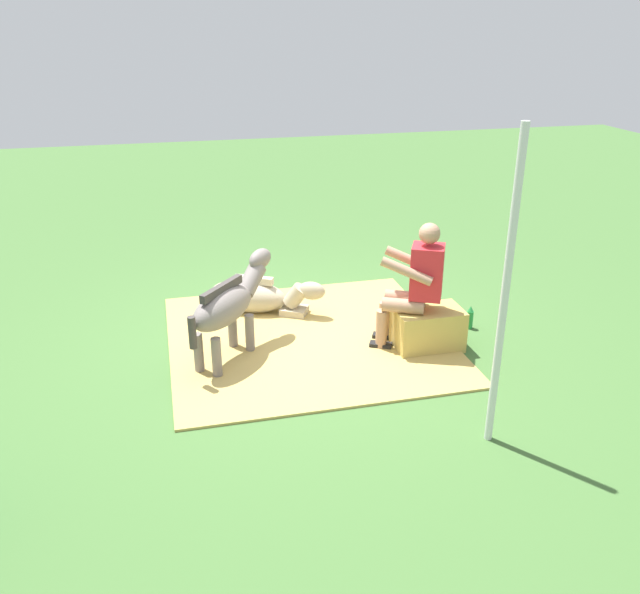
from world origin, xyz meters
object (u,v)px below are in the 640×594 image
object	(u,v)px
pony_standing	(228,305)
pony_lying	(256,296)
hay_bale	(428,329)
tent_pole_left	(505,296)
person_seated	(415,282)
soda_bottle	(470,318)

from	to	relation	value
pony_standing	pony_lying	distance (m)	1.15
hay_bale	tent_pole_left	world-z (taller)	tent_pole_left
tent_pole_left	person_seated	bearing A→B (deg)	-88.96
hay_bale	person_seated	world-z (taller)	person_seated
soda_bottle	tent_pole_left	xyz separation A→B (m)	(0.73, 1.87, 1.09)
pony_lying	soda_bottle	distance (m)	2.33
pony_standing	soda_bottle	size ratio (longest dim) A/B	4.39
hay_bale	soda_bottle	size ratio (longest dim) A/B	2.60
hay_bale	pony_standing	size ratio (longest dim) A/B	0.59
pony_standing	hay_bale	bearing A→B (deg)	172.78
pony_standing	soda_bottle	distance (m)	2.57
pony_standing	pony_lying	xyz separation A→B (m)	(-0.40, -1.02, -0.37)
pony_lying	tent_pole_left	distance (m)	3.31
soda_bottle	pony_lying	bearing A→B (deg)	-24.07
pony_lying	hay_bale	bearing A→B (deg)	140.36
pony_standing	tent_pole_left	size ratio (longest dim) A/B	0.46
pony_lying	tent_pole_left	size ratio (longest dim) A/B	0.54
soda_bottle	tent_pole_left	world-z (taller)	tent_pole_left
soda_bottle	pony_standing	bearing A→B (deg)	1.50
person_seated	soda_bottle	xyz separation A→B (m)	(-0.76, -0.26, -0.58)
pony_lying	soda_bottle	xyz separation A→B (m)	(-2.13, 0.95, -0.07)
person_seated	tent_pole_left	bearing A→B (deg)	91.04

